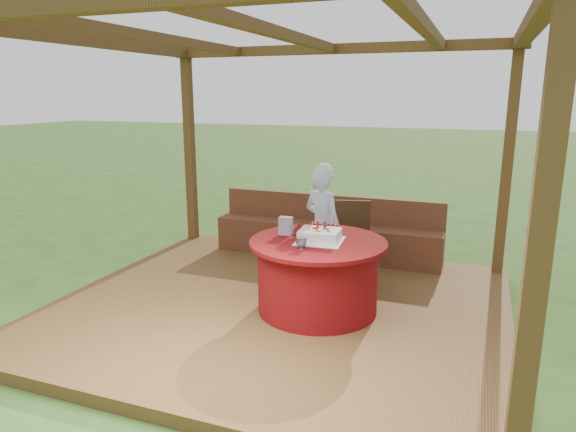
% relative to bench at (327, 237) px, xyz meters
% --- Properties ---
extents(ground, '(60.00, 60.00, 0.00)m').
position_rel_bench_xyz_m(ground, '(0.00, -1.72, -0.38)').
color(ground, '#2E551C').
rests_on(ground, ground).
extents(deck, '(4.50, 4.00, 0.12)m').
position_rel_bench_xyz_m(deck, '(0.00, -1.72, -0.32)').
color(deck, brown).
rests_on(deck, ground).
extents(pergola, '(4.50, 4.00, 2.72)m').
position_rel_bench_xyz_m(pergola, '(0.00, -1.72, 2.02)').
color(pergola, brown).
rests_on(pergola, deck).
extents(bench, '(3.00, 0.42, 0.80)m').
position_rel_bench_xyz_m(bench, '(0.00, 0.00, 0.00)').
color(bench, brown).
rests_on(bench, deck).
extents(table, '(1.35, 1.35, 0.72)m').
position_rel_bench_xyz_m(table, '(0.41, -1.72, 0.10)').
color(table, maroon).
rests_on(table, deck).
extents(chair, '(0.55, 0.55, 0.90)m').
position_rel_bench_xyz_m(chair, '(0.49, -0.69, 0.24)').
color(chair, '#3B2512').
rests_on(chair, deck).
extents(elderly_woman, '(0.58, 0.50, 1.39)m').
position_rel_bench_xyz_m(elderly_woman, '(0.24, -1.00, 0.43)').
color(elderly_woman, '#A8DCF9').
rests_on(elderly_woman, deck).
extents(birthday_cake, '(0.47, 0.47, 0.19)m').
position_rel_bench_xyz_m(birthday_cake, '(0.43, -1.73, 0.52)').
color(birthday_cake, white).
rests_on(birthday_cake, table).
extents(gift_bag, '(0.13, 0.09, 0.18)m').
position_rel_bench_xyz_m(gift_bag, '(0.03, -1.62, 0.55)').
color(gift_bag, '#C07CAB').
rests_on(gift_bag, table).
extents(drinking_glass, '(0.15, 0.15, 0.10)m').
position_rel_bench_xyz_m(drinking_glass, '(0.34, -2.03, 0.51)').
color(drinking_glass, silver).
rests_on(drinking_glass, table).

